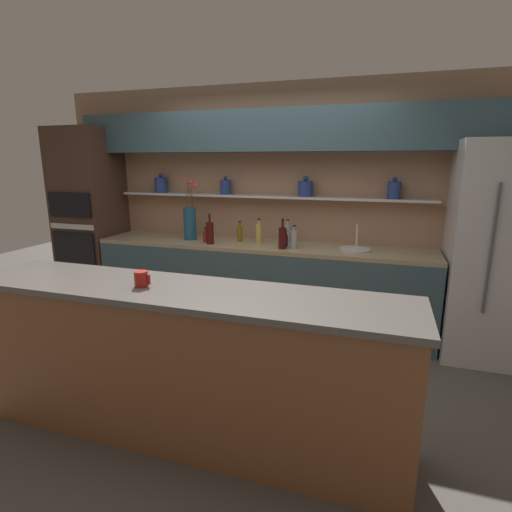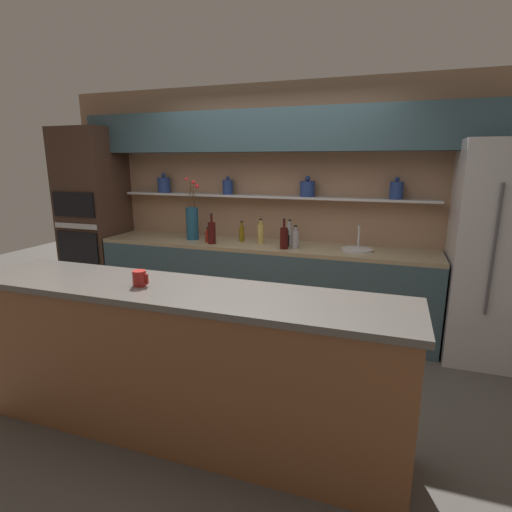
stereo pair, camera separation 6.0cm
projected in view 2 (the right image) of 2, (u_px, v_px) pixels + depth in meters
The scene contains 17 objects.
ground_plane at pixel (224, 381), 3.33m from camera, with size 12.00×12.00×0.00m, color #4C4742.
back_wall_unit at pixel (277, 183), 4.37m from camera, with size 5.20×0.44×2.60m.
back_counter_unit at pixel (261, 285), 4.39m from camera, with size 3.62×0.62×0.92m.
island_counter at pixel (181, 362), 2.59m from camera, with size 2.90×0.61×1.02m.
refrigerator at pixel (503, 255), 3.51m from camera, with size 0.86×0.73×1.97m.
oven_tower at pixel (95, 219), 4.93m from camera, with size 0.68×0.64×2.17m.
flower_vase at pixel (192, 222), 4.50m from camera, with size 0.18×0.14×0.69m.
sink_fixture at pixel (357, 248), 3.96m from camera, with size 0.31×0.31×0.25m.
bottle_spirit_0 at pixel (261, 233), 4.29m from camera, with size 0.07×0.07×0.27m.
bottle_spirit_1 at pixel (289, 233), 4.30m from camera, with size 0.06×0.06×0.26m.
bottle_wine_2 at pixel (284, 238), 4.02m from camera, with size 0.08×0.08×0.31m.
bottle_oil_3 at pixel (242, 233), 4.40m from camera, with size 0.06×0.06×0.23m.
bottle_sauce_4 at pixel (208, 236), 4.37m from camera, with size 0.06×0.06×0.16m.
bottle_wine_5 at pixel (212, 232), 4.27m from camera, with size 0.08×0.08×0.32m.
bottle_sauce_6 at pixel (287, 240), 4.15m from camera, with size 0.05×0.05×0.17m.
bottle_spirit_7 at pixel (295, 239), 4.04m from camera, with size 0.07×0.07×0.24m.
coffee_mug at pixel (140, 278), 2.51m from camera, with size 0.11×0.09×0.10m.
Camera 2 is at (1.23, -2.74, 1.79)m, focal length 28.00 mm.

